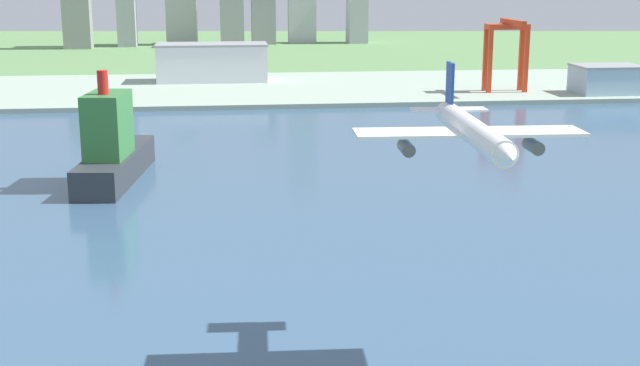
{
  "coord_description": "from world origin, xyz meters",
  "views": [
    {
      "loc": [
        -20.47,
        3.65,
        63.79
      ],
      "look_at": [
        -2.31,
        162.03,
        25.39
      ],
      "focal_mm": 48.75,
      "sensor_mm": 36.0,
      "label": 1
    }
  ],
  "objects_px": {
    "airplane_landing": "(472,132)",
    "port_crane_red": "(507,41)",
    "warehouse_annex": "(607,79)",
    "container_barge": "(113,150)",
    "warehouse_main": "(212,62)"
  },
  "relations": [
    {
      "from": "warehouse_annex",
      "to": "airplane_landing",
      "type": "bearing_deg",
      "value": -118.1
    },
    {
      "from": "container_barge",
      "to": "warehouse_main",
      "type": "relative_size",
      "value": 0.93
    },
    {
      "from": "port_crane_red",
      "to": "warehouse_main",
      "type": "xyz_separation_m",
      "value": [
        -156.03,
        66.93,
        -16.18
      ]
    },
    {
      "from": "port_crane_red",
      "to": "warehouse_annex",
      "type": "bearing_deg",
      "value": -12.52
    },
    {
      "from": "airplane_landing",
      "to": "warehouse_main",
      "type": "bearing_deg",
      "value": 96.55
    },
    {
      "from": "port_crane_red",
      "to": "container_barge",
      "type": "bearing_deg",
      "value": -136.27
    },
    {
      "from": "port_crane_red",
      "to": "warehouse_annex",
      "type": "xyz_separation_m",
      "value": [
        51.5,
        -11.43,
        -19.71
      ]
    },
    {
      "from": "airplane_landing",
      "to": "warehouse_annex",
      "type": "distance_m",
      "value": 348.17
    },
    {
      "from": "container_barge",
      "to": "warehouse_main",
      "type": "distance_m",
      "value": 246.14
    },
    {
      "from": "airplane_landing",
      "to": "container_barge",
      "type": "bearing_deg",
      "value": 117.71
    },
    {
      "from": "container_barge",
      "to": "warehouse_main",
      "type": "xyz_separation_m",
      "value": [
        29.43,
        244.36,
        3.01
      ]
    },
    {
      "from": "warehouse_annex",
      "to": "container_barge",
      "type": "bearing_deg",
      "value": -144.99
    },
    {
      "from": "port_crane_red",
      "to": "warehouse_main",
      "type": "height_order",
      "value": "port_crane_red"
    },
    {
      "from": "airplane_landing",
      "to": "container_barge",
      "type": "height_order",
      "value": "airplane_landing"
    },
    {
      "from": "airplane_landing",
      "to": "port_crane_red",
      "type": "bearing_deg",
      "value": 70.58
    }
  ]
}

